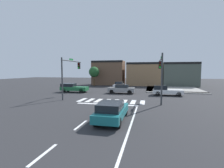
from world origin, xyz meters
TOP-DOWN VIEW (x-y plane):
  - ground_plane at (0.00, 0.00)m, footprint 120.00×120.00m
  - crosswalk_near at (0.00, -4.50)m, footprint 8.04×2.54m
  - lane_markings at (1.16, -11.43)m, footprint 6.80×18.75m
  - bike_detector_marking at (1.72, -8.57)m, footprint 0.97×0.97m
  - curb_corner_northeast at (8.49, 9.42)m, footprint 10.00×10.60m
  - storefront_row at (3.31, 18.95)m, footprint 25.60×6.64m
  - traffic_signal_southeast at (5.75, -3.92)m, footprint 0.32×4.24m
  - traffic_signal_southwest at (-6.06, -2.86)m, footprint 0.32×5.74m
  - car_silver at (-1.72, 10.21)m, footprint 1.71×4.41m
  - car_gray at (0.13, 2.44)m, footprint 4.21×1.76m
  - car_green at (-8.31, 2.26)m, footprint 4.64×1.73m
  - car_white at (6.87, 1.84)m, footprint 4.25×1.73m
  - car_teal at (1.82, -12.05)m, footprint 1.81×4.62m
  - roadside_tree at (-8.50, 14.00)m, footprint 2.53×2.53m

SIDE VIEW (x-z plane):
  - ground_plane at x=0.00m, z-range 0.00..0.00m
  - bike_detector_marking at x=1.72m, z-range 0.00..0.01m
  - crosswalk_near at x=0.00m, z-range 0.00..0.01m
  - lane_markings at x=1.16m, z-range 0.00..0.01m
  - curb_corner_northeast at x=8.49m, z-range 0.00..0.15m
  - car_silver at x=-1.72m, z-range 0.02..1.38m
  - car_white at x=6.87m, z-range -0.01..1.46m
  - car_teal at x=1.82m, z-range 0.02..1.43m
  - car_gray at x=0.13m, z-range 0.02..1.48m
  - car_green at x=-8.31m, z-range 0.02..1.51m
  - storefront_row at x=3.31m, z-range -0.17..6.06m
  - roadside_tree at x=-8.50m, z-range 1.02..5.69m
  - traffic_signal_southeast at x=5.75m, z-range 0.96..6.49m
  - traffic_signal_southwest at x=-6.06m, z-range 1.11..6.44m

